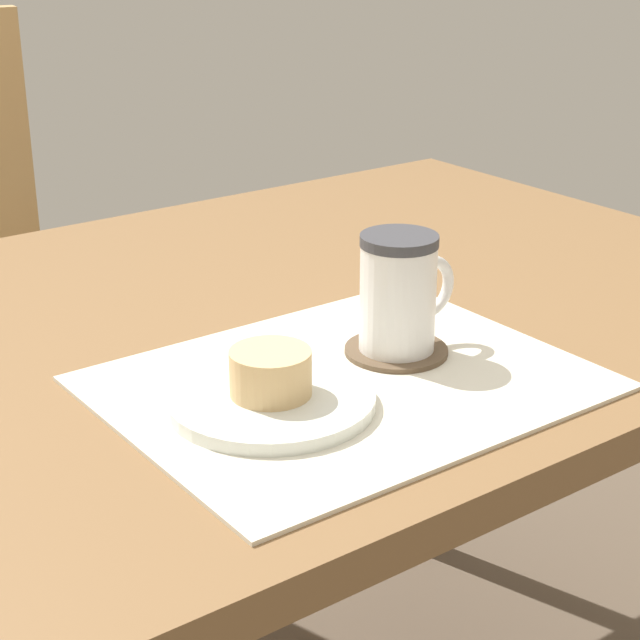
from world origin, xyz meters
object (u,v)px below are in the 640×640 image
(pastry_plate, at_px, (271,400))
(coffee_mug, at_px, (400,292))
(pastry, at_px, (271,372))
(dining_table, at_px, (247,375))

(pastry_plate, relative_size, coffee_mug, 1.59)
(pastry, bearing_deg, dining_table, 62.86)
(dining_table, height_order, pastry_plate, pastry_plate)
(pastry_plate, bearing_deg, pastry, 0.00)
(dining_table, bearing_deg, pastry, -117.14)
(pastry_plate, bearing_deg, coffee_mug, 8.32)
(dining_table, relative_size, pastry_plate, 7.03)
(dining_table, height_order, pastry, pastry)
(dining_table, bearing_deg, pastry_plate, -117.14)
(pastry_plate, height_order, pastry, pastry)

